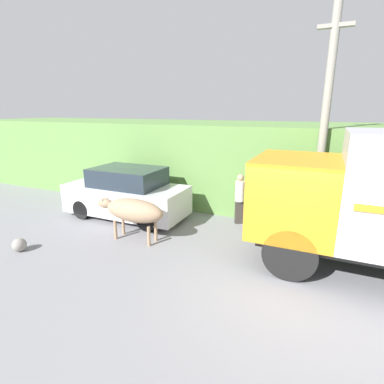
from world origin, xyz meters
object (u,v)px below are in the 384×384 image
(parked_suv, at_px, (127,194))
(utility_pole, at_px, (325,120))
(roadside_rock, at_px, (19,245))
(brown_cow, at_px, (133,211))
(pedestrian_on_hill, at_px, (240,196))

(parked_suv, height_order, utility_pole, utility_pole)
(parked_suv, xyz_separation_m, roadside_rock, (-1.06, -3.36, -0.66))
(brown_cow, xyz_separation_m, roadside_rock, (-2.37, -1.88, -0.71))
(brown_cow, distance_m, pedestrian_on_hill, 3.49)
(parked_suv, bearing_deg, brown_cow, -47.39)
(brown_cow, bearing_deg, roadside_rock, -145.70)
(parked_suv, distance_m, utility_pole, 6.65)
(parked_suv, distance_m, roadside_rock, 3.59)
(pedestrian_on_hill, height_order, utility_pole, utility_pole)
(utility_pole, bearing_deg, parked_suv, -168.07)
(brown_cow, distance_m, parked_suv, 1.98)
(brown_cow, distance_m, utility_pole, 6.00)
(pedestrian_on_hill, bearing_deg, parked_suv, -11.68)
(utility_pole, bearing_deg, roadside_rock, -146.78)
(pedestrian_on_hill, xyz_separation_m, utility_pole, (2.28, 0.23, 2.46))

